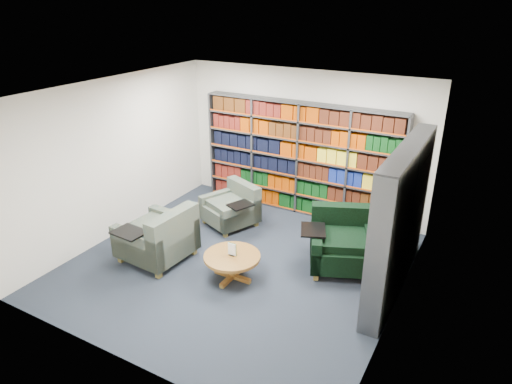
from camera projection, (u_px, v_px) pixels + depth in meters
The scene contains 7 objects.
room_shell at pixel (237, 185), 6.90m from camera, with size 5.02×5.02×2.82m.
bookshelf_back at pixel (299, 159), 8.90m from camera, with size 4.00×0.28×2.20m.
bookshelf_right at pixel (400, 221), 6.46m from camera, with size 0.28×2.50×2.20m.
chair_teal_left at pixel (234, 208), 8.66m from camera, with size 1.15×1.13×0.78m.
chair_green_right at pixel (342, 243), 7.32m from camera, with size 1.35×1.32×0.92m.
chair_teal_front at pixel (161, 239), 7.43m from camera, with size 1.09×1.24×0.93m.
coffee_table at pixel (232, 260), 6.94m from camera, with size 0.87×0.87×0.61m.
Camera 1 is at (3.36, -5.43, 4.04)m, focal length 32.00 mm.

